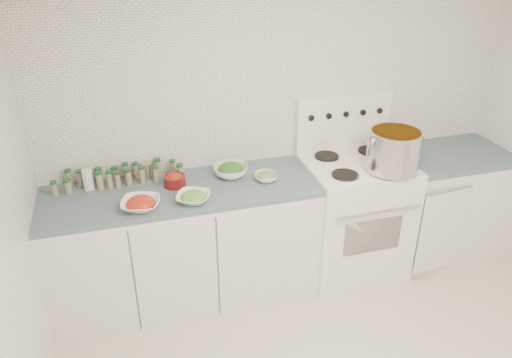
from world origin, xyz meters
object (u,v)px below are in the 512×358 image
bowl_tomato (141,204)px  bowl_snowpea (193,197)px  stock_pot (394,149)px  stove (352,213)px

bowl_tomato → bowl_snowpea: 0.33m
bowl_tomato → stock_pot: bearing=-0.5°
stove → stock_pot: 0.65m
stock_pot → bowl_snowpea: stock_pot is taller
stock_pot → bowl_snowpea: size_ratio=1.40×
bowl_tomato → bowl_snowpea: size_ratio=1.05×
stove → stock_pot: stove is taller
stove → bowl_snowpea: (-1.25, -0.18, 0.43)m
stock_pot → bowl_snowpea: 1.43m
bowl_snowpea → stock_pot: bearing=-0.4°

